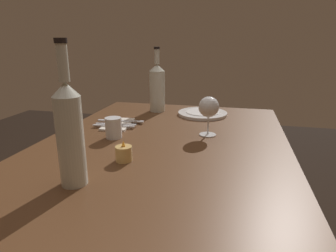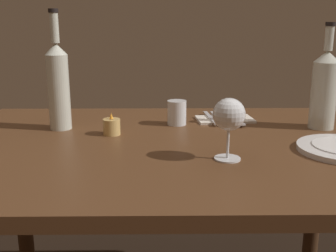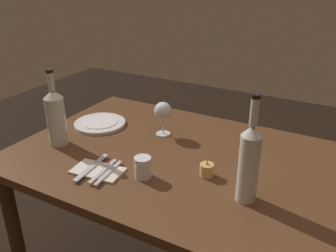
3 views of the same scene
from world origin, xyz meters
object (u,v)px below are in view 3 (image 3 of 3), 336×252
Objects in this scene: dinner_plate at (100,123)px; fork_outer at (108,173)px; wine_bottle_second at (56,116)px; folded_napkin at (98,171)px; wine_glass_left at (163,112)px; fork_inner at (103,171)px; water_tumbler at (143,168)px; votive_candle at (207,170)px; table_knife at (91,167)px; wine_bottle at (249,161)px.

dinner_plate reaches higher than fork_outer.
wine_bottle_second reaches higher than folded_napkin.
wine_glass_left reaches higher than fork_outer.
fork_inner is (0.03, 0.40, -0.10)m from wine_glass_left.
folded_napkin is at bearing 17.36° from water_tumbler.
table_knife is at bearing 23.42° from votive_candle.
dinner_plate is at bearing -15.14° from votive_candle.
wine_glass_left is 0.34m from dinner_plate.
water_tumbler is 1.19× the size of votive_candle.
water_tumbler reaches higher than fork_outer.
dinner_plate is (0.63, -0.17, -0.02)m from votive_candle.
fork_inner is at bearing 180.00° from table_knife.
table_knife is at bearing 0.00° from fork_outer.
wine_bottle_second is (0.35, 0.30, 0.02)m from wine_glass_left.
wine_glass_left is at bearing -94.01° from fork_inner.
fork_inner is at bearing 20.19° from water_tumbler.
wine_bottle_second reaches higher than fork_outer.
votive_candle is 0.32× the size of table_knife.
dinner_plate reaches higher than folded_napkin.
dinner_plate reaches higher than table_knife.
votive_candle reaches higher than fork_inner.
wine_bottle_second is at bearing -17.64° from fork_inner.
fork_inner is at bearing 130.20° from dinner_plate.
votive_candle is 0.38m from fork_inner.
table_knife is (-0.26, 0.10, -0.12)m from wine_bottle_second.
votive_candle is (-0.66, -0.07, -0.11)m from wine_bottle_second.
dinner_plate reaches higher than fork_inner.
wine_glass_left is 0.86× the size of fork_inner.
table_knife is at bearing 14.85° from water_tumbler.
votive_candle is 0.43m from table_knife.
folded_napkin is 1.11× the size of fork_outer.
water_tumbler is at bearing 108.13° from wine_glass_left.
fork_inner is (0.51, 0.10, -0.13)m from wine_bottle.
water_tumbler is at bearing 30.92° from votive_candle.
wine_glass_left is at bearing -97.55° from folded_napkin.
wine_glass_left is 0.41m from fork_inner.
wine_glass_left reaches higher than fork_inner.
fork_inner is 1.00× the size of fork_outer.
water_tumbler is at bearing -165.15° from table_knife.
fork_inner is at bearing 26.70° from votive_candle.
wine_bottle_second reaches higher than fork_inner.
wine_glass_left is 2.31× the size of votive_candle.
wine_bottle is at bearing 157.32° from votive_candle.
dinner_plate is 1.36× the size of fork_inner.
water_tumbler is (-0.11, 0.35, -0.08)m from wine_glass_left.
votive_candle is at bearing 143.93° from wine_glass_left.
fork_inner and table_knife have the same top height.
wine_bottle is 1.83× the size of folded_napkin.
water_tumbler is 0.44× the size of fork_inner.
wine_glass_left is 0.73× the size of table_knife.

